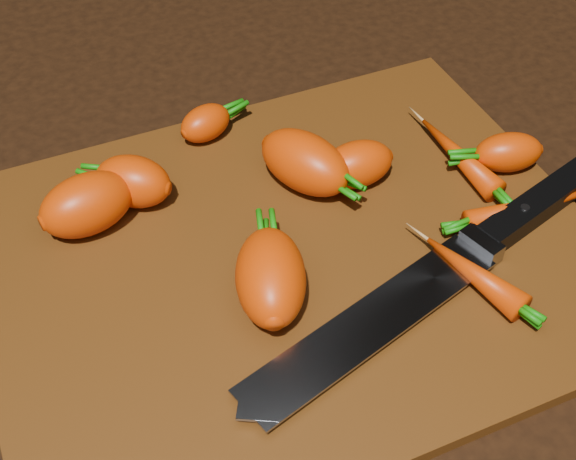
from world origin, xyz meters
name	(u,v)px	position (x,y,z in m)	size (l,w,h in m)	color
ground	(293,267)	(0.00, 0.00, -0.01)	(2.00, 2.00, 0.01)	black
cutting_board	(293,258)	(0.00, 0.00, 0.01)	(0.50, 0.40, 0.01)	#4F2A0C
carrot_0	(87,204)	(-0.14, 0.10, 0.04)	(0.08, 0.05, 0.05)	#F04006
carrot_1	(133,181)	(-0.10, 0.11, 0.03)	(0.07, 0.05, 0.05)	#F04006
carrot_2	(305,162)	(0.04, 0.07, 0.04)	(0.09, 0.05, 0.05)	#F04006
carrot_3	(271,277)	(-0.04, -0.04, 0.04)	(0.09, 0.05, 0.05)	#F04006
carrot_4	(357,164)	(0.09, 0.06, 0.03)	(0.07, 0.04, 0.04)	#F04006
carrot_5	(205,123)	(-0.01, 0.17, 0.03)	(0.05, 0.03, 0.03)	#F04006
carrot_6	(508,152)	(0.22, 0.02, 0.03)	(0.06, 0.04, 0.04)	#F04006
carrot_7	(458,155)	(0.18, 0.04, 0.02)	(0.11, 0.02, 0.02)	#F04006
carrot_8	(532,206)	(0.20, -0.04, 0.02)	(0.12, 0.02, 0.02)	#F04006
carrot_9	(473,273)	(0.12, -0.09, 0.02)	(0.09, 0.02, 0.02)	#F04006
knife	(393,308)	(0.04, -0.09, 0.02)	(0.37, 0.14, 0.02)	gray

